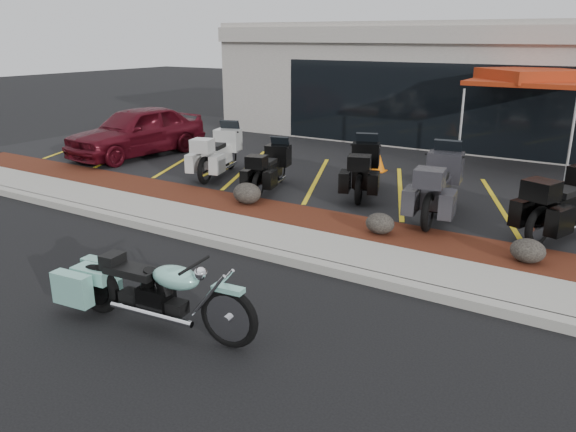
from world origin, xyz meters
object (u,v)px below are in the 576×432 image
Objects in this scene: hero_cruiser at (229,309)px; touring_white at (230,145)px; parked_car at (137,131)px; traffic_cone at (379,162)px; popup_canopy at (530,78)px.

touring_white reaches higher than hero_cruiser.
parked_car is 7.18m from traffic_cone.
touring_white is 4.42× the size of traffic_cone.
popup_canopy reaches higher than parked_car.
traffic_cone is at bearing -116.52° from popup_canopy.
popup_canopy is at bearing -71.91° from touring_white.
popup_canopy is (3.05, 2.44, 2.10)m from traffic_cone.
hero_cruiser is at bearing -158.12° from touring_white.
traffic_cone is at bearing 96.17° from hero_cruiser.
touring_white is at bearing 121.50° from hero_cruiser.
parked_car is 8.40× the size of traffic_cone.
hero_cruiser is 11.57m from popup_canopy.
touring_white is at bearing 5.81° from parked_car.
hero_cruiser is at bearing -77.83° from traffic_cone.
hero_cruiser is 0.68× the size of parked_car.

